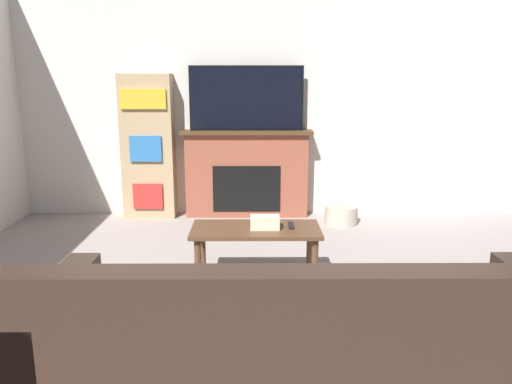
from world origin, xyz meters
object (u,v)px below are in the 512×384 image
(couch, at_px, (302,364))
(fireplace, at_px, (247,173))
(tv, at_px, (246,98))
(bookshelf, at_px, (148,147))
(storage_basket, at_px, (341,215))
(coffee_table, at_px, (256,237))

(couch, bearing_deg, fireplace, 94.77)
(tv, height_order, bookshelf, tv)
(bookshelf, bearing_deg, fireplace, 1.13)
(storage_basket, bearing_deg, tv, 162.59)
(tv, relative_size, couch, 0.52)
(tv, bearing_deg, coffee_table, -87.17)
(tv, relative_size, coffee_table, 1.29)
(fireplace, distance_m, coffee_table, 2.04)
(fireplace, xyz_separation_m, storage_basket, (1.05, -0.35, -0.41))
(bookshelf, distance_m, storage_basket, 2.32)
(storage_basket, bearing_deg, bookshelf, 171.44)
(couch, relative_size, coffee_table, 2.46)
(fireplace, relative_size, bookshelf, 0.92)
(couch, xyz_separation_m, storage_basket, (0.75, 3.27, -0.19))
(coffee_table, relative_size, storage_basket, 2.71)
(couch, relative_size, storage_basket, 6.68)
(coffee_table, distance_m, bookshelf, 2.39)
(fireplace, distance_m, tv, 0.86)
(fireplace, distance_m, storage_basket, 1.18)
(bookshelf, bearing_deg, tv, 0.13)
(fireplace, relative_size, tv, 1.18)
(couch, bearing_deg, bookshelf, 111.63)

